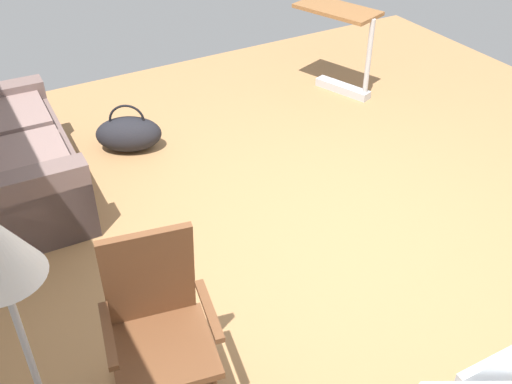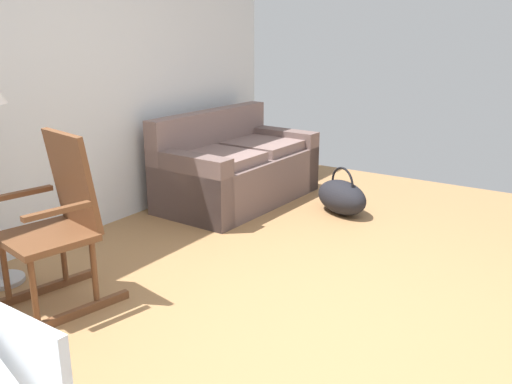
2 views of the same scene
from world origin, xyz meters
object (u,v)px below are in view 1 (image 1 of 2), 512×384
object	(u,v)px
overbed_table	(342,40)
rocking_chair	(159,331)
duffel_bag	(129,134)
couch	(6,162)

from	to	relation	value
overbed_table	rocking_chair	bearing A→B (deg)	130.59
overbed_table	duffel_bag	distance (m)	2.28
couch	overbed_table	world-z (taller)	couch
couch	duffel_bag	size ratio (longest dim) A/B	2.53
rocking_chair	duffel_bag	xyz separation A→B (m)	(2.48, -0.70, -0.35)
rocking_chair	duffel_bag	world-z (taller)	rocking_chair
overbed_table	duffel_bag	size ratio (longest dim) A/B	1.38
couch	duffel_bag	bearing A→B (deg)	-78.33
overbed_table	duffel_bag	xyz separation A→B (m)	(-0.05, 2.25, -0.38)
overbed_table	duffel_bag	bearing A→B (deg)	91.18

